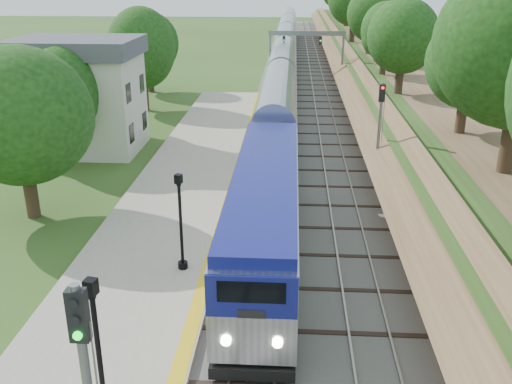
# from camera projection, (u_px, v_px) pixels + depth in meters

# --- Properties ---
(trackbed) EXTENTS (9.50, 170.00, 0.28)m
(trackbed) POSITION_uv_depth(u_px,v_px,m) (300.00, 79.00, 68.96)
(trackbed) COLOR #4C4944
(trackbed) RESTS_ON ground
(platform) EXTENTS (6.40, 68.00, 0.38)m
(platform) POSITION_uv_depth(u_px,v_px,m) (163.00, 231.00, 28.42)
(platform) COLOR gray
(platform) RESTS_ON ground
(yellow_stripe) EXTENTS (0.55, 68.00, 0.01)m
(yellow_stripe) POSITION_uv_depth(u_px,v_px,m) (220.00, 229.00, 28.18)
(yellow_stripe) COLOR gold
(yellow_stripe) RESTS_ON platform
(embankment) EXTENTS (10.64, 170.00, 11.70)m
(embankment) POSITION_uv_depth(u_px,v_px,m) (371.00, 64.00, 67.78)
(embankment) COLOR brown
(embankment) RESTS_ON ground
(station_building) EXTENTS (8.60, 6.60, 8.00)m
(station_building) POSITION_uv_depth(u_px,v_px,m) (81.00, 94.00, 40.56)
(station_building) COLOR beige
(station_building) RESTS_ON ground
(signal_gantry) EXTENTS (8.40, 0.38, 6.20)m
(signal_gantry) POSITION_uv_depth(u_px,v_px,m) (306.00, 44.00, 62.55)
(signal_gantry) COLOR slate
(signal_gantry) RESTS_ON ground
(trees_behind_platform) EXTENTS (7.82, 53.32, 7.21)m
(trees_behind_platform) POSITION_uv_depth(u_px,v_px,m) (71.00, 121.00, 31.55)
(trees_behind_platform) COLOR #332316
(trees_behind_platform) RESTS_ON ground
(train) EXTENTS (2.81, 112.89, 4.13)m
(train) POSITION_uv_depth(u_px,v_px,m) (284.00, 61.00, 68.83)
(train) COLOR black
(train) RESTS_ON trackbed
(lamppost_mid) EXTENTS (0.47, 0.47, 4.73)m
(lamppost_mid) POSITION_uv_depth(u_px,v_px,m) (100.00, 366.00, 15.17)
(lamppost_mid) COLOR black
(lamppost_mid) RESTS_ON platform
(lamppost_far) EXTENTS (0.42, 0.42, 4.27)m
(lamppost_far) POSITION_uv_depth(u_px,v_px,m) (181.00, 228.00, 23.82)
(lamppost_far) COLOR black
(lamppost_far) RESTS_ON platform
(signal_farside) EXTENTS (0.34, 0.27, 6.25)m
(signal_farside) POSITION_uv_depth(u_px,v_px,m) (380.00, 124.00, 33.29)
(signal_farside) COLOR slate
(signal_farside) RESTS_ON ground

